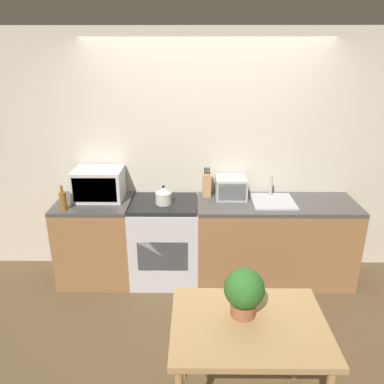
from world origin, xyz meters
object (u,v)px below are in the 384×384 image
at_px(bottle, 63,201).
at_px(toaster_oven, 231,188).
at_px(microwave, 99,184).
at_px(kettle, 164,196).
at_px(stove_range, 165,241).
at_px(dining_table, 248,335).

height_order(bottle, toaster_oven, bottle).
relative_size(bottle, toaster_oven, 0.79).
bearing_deg(microwave, kettle, -11.25).
distance_m(stove_range, toaster_oven, 0.91).
height_order(microwave, bottle, microwave).
distance_m(kettle, toaster_oven, 0.72).
bearing_deg(microwave, stove_range, -8.22).
bearing_deg(microwave, bottle, -132.35).
bearing_deg(microwave, dining_table, -52.81).
relative_size(microwave, toaster_oven, 1.56).
xyz_separation_m(kettle, toaster_oven, (0.70, 0.18, 0.02)).
distance_m(toaster_oven, dining_table, 1.85).
bearing_deg(stove_range, microwave, 171.78).
bearing_deg(toaster_oven, bottle, -168.22).
bearing_deg(dining_table, kettle, 111.93).
distance_m(stove_range, bottle, 1.13).
relative_size(stove_range, toaster_oven, 2.79).
relative_size(stove_range, microwave, 1.78).
xyz_separation_m(toaster_oven, dining_table, (-0.04, -1.82, -0.34)).
height_order(kettle, microwave, microwave).
relative_size(stove_range, kettle, 4.49).
height_order(stove_range, dining_table, stove_range).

